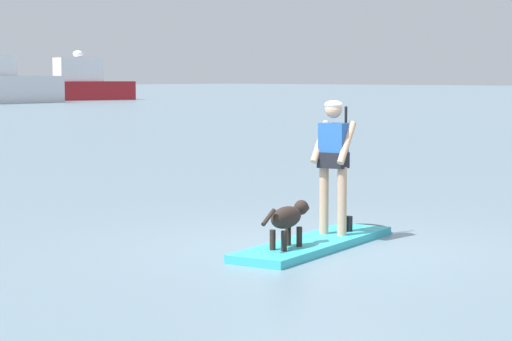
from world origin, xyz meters
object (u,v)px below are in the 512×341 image
(paddleboard, at_px, (323,241))
(dog, at_px, (288,218))
(moored_boat_starboard, at_px, (83,84))
(person_paddler, at_px, (334,157))

(paddleboard, height_order, dog, dog)
(paddleboard, xyz_separation_m, moored_boat_starboard, (44.58, 64.35, 1.38))
(dog, distance_m, moored_boat_starboard, 78.93)
(dog, bearing_deg, moored_boat_starboard, 54.84)
(moored_boat_starboard, bearing_deg, paddleboard, -124.71)
(moored_boat_starboard, bearing_deg, dog, -125.16)
(person_paddler, relative_size, dog, 1.62)
(person_paddler, relative_size, moored_boat_starboard, 0.18)
(dog, relative_size, moored_boat_starboard, 0.11)
(person_paddler, bearing_deg, dog, -168.54)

